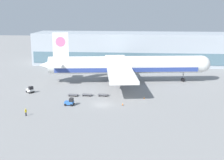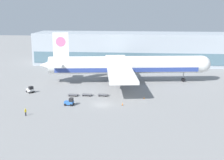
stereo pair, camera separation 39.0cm
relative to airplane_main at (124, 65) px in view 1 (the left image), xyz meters
The scene contains 11 objects.
ground_plane 26.94m from the airplane_main, 99.22° to the right, with size 400.00×400.00×0.00m, color gray.
terminal_building 36.32m from the airplane_main, 85.04° to the left, with size 90.00×18.20×14.00m.
airplane_main is the anchor object (origin of this frame).
baggage_tug_foreground 30.44m from the airplane_main, 114.81° to the right, with size 2.59×1.87×2.00m.
baggage_tug_mid 32.02m from the airplane_main, 149.36° to the right, with size 2.77×2.69×2.00m.
baggage_dolly_lead 23.66m from the airplane_main, 126.26° to the right, with size 3.75×1.72×0.48m.
baggage_dolly_second 21.14m from the airplane_main, 118.15° to the right, with size 3.75×1.72×0.48m.
baggage_dolly_third 19.24m from the airplane_main, 105.75° to the right, with size 3.75×1.72×0.48m.
ground_crew_near 42.17m from the airplane_main, 120.24° to the right, with size 0.36×0.52×1.82m.
traffic_cone_near 26.55m from the airplane_main, 87.37° to the right, with size 0.40×0.40×0.77m.
traffic_cone_far 21.27m from the airplane_main, 70.53° to the right, with size 0.40×0.40×0.73m.
Camera 1 is at (9.82, -77.83, 24.98)m, focal length 50.00 mm.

